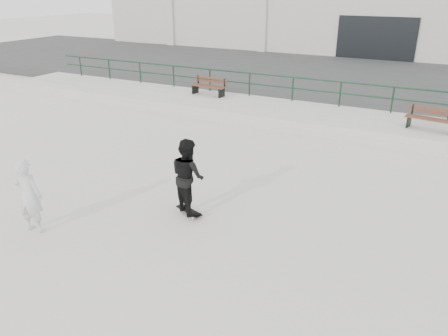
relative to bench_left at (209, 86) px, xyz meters
The scene contains 9 objects.
ground 11.17m from the bench_left, 65.23° to the right, with size 120.00×120.00×0.00m, color beige.
ledge 4.75m from the bench_left, ahead, with size 30.00×3.00×0.50m, color #B5B3A5.
parking_strip 9.19m from the bench_left, 59.39° to the left, with size 60.00×14.00×0.50m, color #343434.
railing 4.73m from the bench_left, ahead, with size 28.00×0.06×1.03m.
bench_left is the anchor object (origin of this frame).
bench_right 9.20m from the bench_left, ahead, with size 1.68×0.72×0.75m.
skateboard 10.12m from the bench_left, 63.28° to the right, with size 0.80×0.45×0.09m.
standing_skater 10.09m from the bench_left, 63.28° to the right, with size 0.87×0.68×1.80m, color black.
seated_skater 11.41m from the bench_left, 80.44° to the right, with size 0.62×0.41×1.70m, color silver.
Camera 1 is at (4.88, -6.67, 5.07)m, focal length 35.00 mm.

